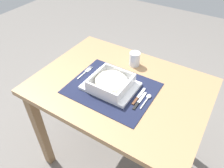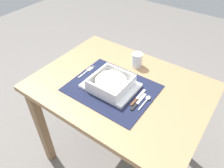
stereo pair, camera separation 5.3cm
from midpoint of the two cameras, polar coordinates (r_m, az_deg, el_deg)
name	(u,v)px [view 1 (the left image)]	position (r m, az deg, el deg)	size (l,w,h in m)	color
ground_plane	(118,156)	(1.71, 0.65, -18.65)	(6.00, 6.00, 0.00)	slate
dining_table	(120,99)	(1.22, 0.87, -4.12)	(0.92, 0.68, 0.72)	#A37A51
placemat	(112,88)	(1.12, -1.36, -1.12)	(0.44, 0.35, 0.00)	#191E38
serving_plate	(111,86)	(1.12, -1.72, -0.51)	(0.27, 0.20, 0.02)	white
porridge_bowl	(111,83)	(1.10, -1.68, 0.34)	(0.19, 0.19, 0.05)	white
fork	(86,72)	(1.24, -8.13, 3.26)	(0.02, 0.14, 0.00)	silver
spoon	(148,98)	(1.07, 8.11, -3.67)	(0.02, 0.11, 0.01)	silver
butter_knife	(139,102)	(1.05, 5.73, -4.73)	(0.01, 0.14, 0.01)	black
bread_knife	(138,97)	(1.07, 5.52, -3.53)	(0.01, 0.14, 0.01)	#59331E
drinking_glass	(135,60)	(1.27, 4.82, 6.47)	(0.06, 0.06, 0.08)	white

